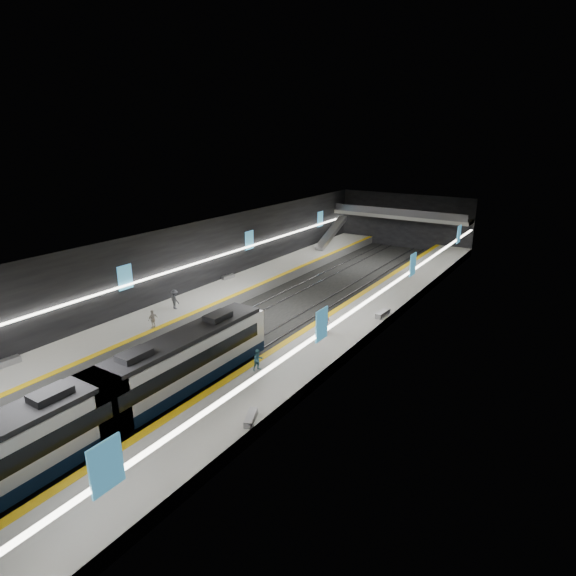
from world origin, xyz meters
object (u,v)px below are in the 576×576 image
Objects in this scene: escalator at (331,233)px; bench_left_near at (5,363)px; passenger_left_b at (175,299)px; passenger_right_b at (258,360)px; bench_right_near at (251,418)px; passenger_left_a at (153,319)px; bench_left_far at (228,277)px; passenger_right_a at (327,322)px; train at (100,404)px; bench_right_far at (383,314)px.

escalator is 4.07× the size of bench_left_near.
passenger_right_b is at bearing 172.37° from passenger_left_b.
passenger_left_a is (-15.12, 6.40, 0.60)m from bench_right_near.
passenger_right_b is (15.72, -15.64, 0.57)m from bench_left_far.
passenger_right_a is (14.49, -27.85, -1.00)m from escalator.
train reaches higher than passenger_right_a.
escalator reaches higher than bench_left_far.
passenger_right_b is (-0.78, -8.37, -0.13)m from passenger_right_a.
bench_left_far is 0.91× the size of passenger_right_a.
passenger_right_b is (-3.26, -14.28, 0.53)m from bench_right_far.
bench_right_near is at bearing -86.63° from bench_right_far.
bench_left_far is 28.18m from bench_right_near.
train is 13.90× the size of bench_right_far.
train is at bearing -77.76° from escalator.
bench_left_far is at bearing 108.32° from bench_right_near.
passenger_right_a reaches higher than bench_left_far.
train is 17.28× the size of passenger_left_a.
passenger_left_b is (-16.91, 10.67, 0.73)m from bench_right_near.
passenger_right_a is 1.12× the size of passenger_left_a.
bench_left_near is 29.95m from bench_right_far.
train is at bearing 35.12° from passenger_left_a.
passenger_left_a reaches higher than passenger_right_b.
train is 18.81m from passenger_right_a.
escalator is 4.00× the size of bench_right_far.
bench_left_near is 24.85m from bench_left_far.
passenger_left_a is (-12.61, -7.14, -0.09)m from passenger_right_a.
passenger_left_b is at bearing -149.23° from bench_right_far.
bench_left_far is at bearing 95.64° from bench_left_near.
train is 18.32m from passenger_left_b.
escalator is at bearing 102.24° from train.
bench_right_far is at bearing 129.87° from passenger_left_a.
bench_right_far reaches higher than bench_left_near.
bench_left_near is 23.85m from passenger_right_a.
bench_left_near is at bearing -82.04° from bench_left_far.
passenger_left_a is (-15.09, -13.05, 0.56)m from bench_right_far.
bench_left_far is 14.94m from passenger_left_a.
escalator reaches higher than passenger_right_a.
bench_left_near is (-1.61, -45.43, -1.66)m from escalator.
passenger_right_b is (13.72, -36.22, -1.13)m from escalator.
escalator is 4.97× the size of passenger_left_a.
passenger_right_b is at bearing 83.08° from passenger_left_a.
bench_left_near is (-11.61, 0.69, -0.96)m from train.
passenger_left_a is at bearing 107.25° from passenger_right_b.
bench_right_far is 1.30× the size of passenger_right_b.
passenger_right_b is at bearing 69.42° from train.
passenger_left_a is at bearing 76.25° from bench_left_near.
bench_left_near is 0.98× the size of bench_right_far.
bench_left_near is at bearing 168.18° from bench_right_near.
passenger_right_a is at bearing -16.74° from bench_left_far.
train is 8.50m from bench_right_near.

